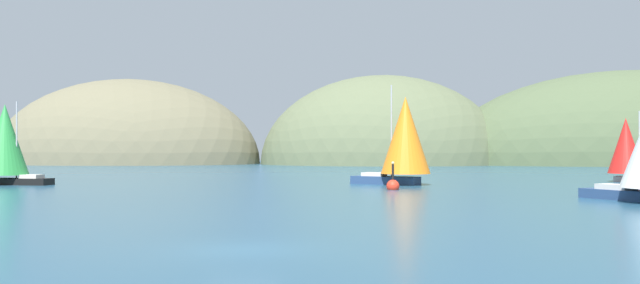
{
  "coord_description": "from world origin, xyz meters",
  "views": [
    {
      "loc": [
        4.71,
        -23.3,
        3.44
      ],
      "look_at": [
        0.0,
        29.87,
        3.99
      ],
      "focal_mm": 38.85,
      "sensor_mm": 36.0,
      "label": 1
    }
  ],
  "objects_px": {
    "sailboat_red_spinnaker": "(628,148)",
    "channel_buoy": "(393,185)",
    "sailboat_green_sail": "(6,142)",
    "sailboat_orange_sail": "(404,138)"
  },
  "relations": [
    {
      "from": "sailboat_green_sail",
      "to": "channel_buoy",
      "type": "xyz_separation_m",
      "value": [
        37.18,
        -5.08,
        -3.78
      ]
    },
    {
      "from": "sailboat_orange_sail",
      "to": "sailboat_red_spinnaker",
      "type": "bearing_deg",
      "value": 19.24
    },
    {
      "from": "sailboat_green_sail",
      "to": "sailboat_orange_sail",
      "type": "bearing_deg",
      "value": 4.5
    },
    {
      "from": "sailboat_red_spinnaker",
      "to": "sailboat_green_sail",
      "type": "bearing_deg",
      "value": -169.71
    },
    {
      "from": "sailboat_red_spinnaker",
      "to": "channel_buoy",
      "type": "relative_size",
      "value": 2.81
    },
    {
      "from": "sailboat_red_spinnaker",
      "to": "sailboat_green_sail",
      "type": "distance_m",
      "value": 63.02
    },
    {
      "from": "sailboat_red_spinnaker",
      "to": "sailboat_orange_sail",
      "type": "height_order",
      "value": "sailboat_orange_sail"
    },
    {
      "from": "sailboat_orange_sail",
      "to": "channel_buoy",
      "type": "height_order",
      "value": "sailboat_orange_sail"
    },
    {
      "from": "sailboat_orange_sail",
      "to": "channel_buoy",
      "type": "bearing_deg",
      "value": -98.54
    },
    {
      "from": "sailboat_green_sail",
      "to": "sailboat_orange_sail",
      "type": "xyz_separation_m",
      "value": [
        38.4,
        3.02,
        0.38
      ]
    }
  ]
}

